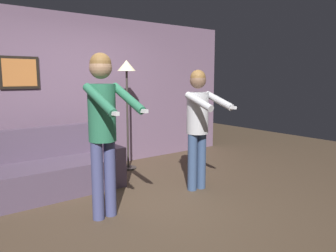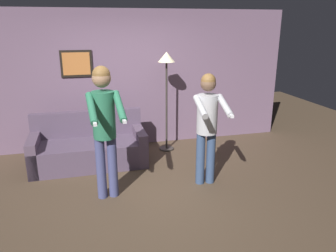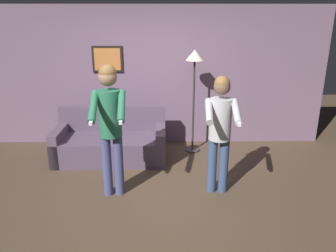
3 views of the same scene
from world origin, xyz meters
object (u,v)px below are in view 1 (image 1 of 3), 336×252
(person_standing_left, at_px, (103,119))
(person_standing_right, at_px, (198,119))
(couch, at_px, (49,172))
(torchiere_lamp, at_px, (127,80))

(person_standing_left, xyz_separation_m, person_standing_right, (1.46, 0.06, -0.12))
(couch, xyz_separation_m, person_standing_right, (1.69, -1.17, 0.73))
(person_standing_left, bearing_deg, couch, 100.23)
(torchiere_lamp, height_order, person_standing_right, torchiere_lamp)
(person_standing_right, bearing_deg, person_standing_left, -177.49)
(couch, relative_size, torchiere_lamp, 1.03)
(couch, xyz_separation_m, person_standing_left, (0.22, -1.23, 0.85))
(couch, bearing_deg, torchiere_lamp, 13.37)
(couch, distance_m, person_standing_left, 1.52)
(couch, xyz_separation_m, torchiere_lamp, (1.46, 0.35, 1.24))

